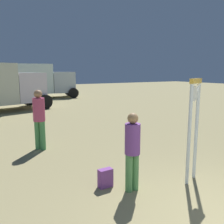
{
  "coord_description": "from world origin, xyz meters",
  "views": [
    {
      "loc": [
        -3.25,
        -1.47,
        2.36
      ],
      "look_at": [
        0.32,
        4.36,
        1.2
      ],
      "focal_mm": 38.61,
      "sensor_mm": 36.0,
      "label": 1
    }
  ],
  "objects": [
    {
      "name": "person_near_clock",
      "position": [
        -0.56,
        2.16,
        0.88
      ],
      "size": [
        0.3,
        0.3,
        1.58
      ],
      "color": "#539352",
      "rests_on": "ground_plane"
    },
    {
      "name": "standing_clock",
      "position": [
        0.8,
        1.86,
        1.33
      ],
      "size": [
        0.48,
        0.24,
        2.21
      ],
      "color": "silver",
      "rests_on": "ground_plane"
    },
    {
      "name": "box_truck_far",
      "position": [
        2.02,
        20.36,
        1.62
      ],
      "size": [
        7.16,
        3.72,
        2.99
      ],
      "color": "white",
      "rests_on": "ground_plane"
    },
    {
      "name": "person_distant",
      "position": [
        -1.41,
        5.71,
        1.02
      ],
      "size": [
        0.35,
        0.35,
        1.82
      ],
      "color": "#479252",
      "rests_on": "ground_plane"
    },
    {
      "name": "backpack",
      "position": [
        -0.94,
        2.57,
        0.19
      ],
      "size": [
        0.29,
        0.2,
        0.39
      ],
      "color": "#804194",
      "rests_on": "ground_plane"
    }
  ]
}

